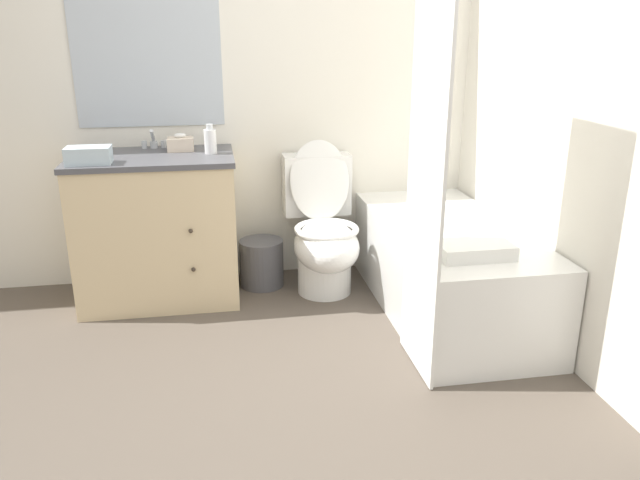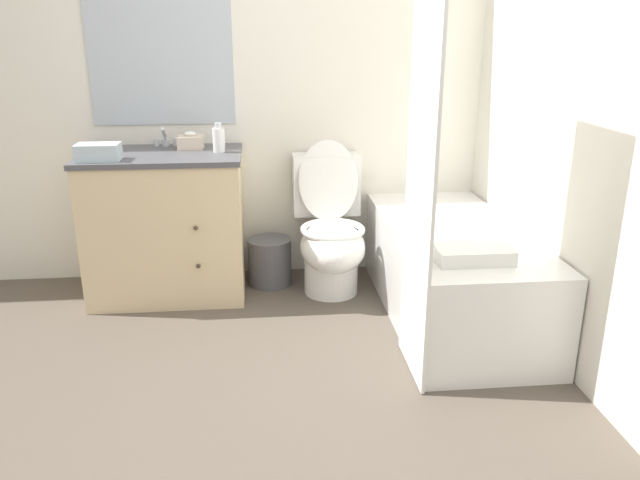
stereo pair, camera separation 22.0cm
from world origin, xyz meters
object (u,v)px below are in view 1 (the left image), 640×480
Objects in this scene: wastebasket at (262,263)px; tissue_box at (181,144)px; bath_towel_folded at (474,250)px; vanity_cabinet at (158,226)px; soap_dispenser at (210,141)px; hand_towel_folded at (89,155)px; bathtub at (447,268)px; toilet at (323,233)px; sink_faucet at (154,143)px.

wastebasket is 1.99× the size of tissue_box.
vanity_cabinet is at bearing 147.21° from bath_towel_folded.
hand_towel_folded is (-0.62, -0.18, -0.03)m from soap_dispenser.
bath_towel_folded is (-0.07, -0.50, 0.28)m from bathtub.
toilet is 5.40× the size of soap_dispenser.
tissue_box reaches higher than bath_towel_folded.
wastebasket is 0.84× the size of bath_towel_folded.
bathtub is at bearing -23.43° from sink_faucet.
toilet is 2.56× the size of bath_towel_folded.
wastebasket is at bearing 6.45° from vanity_cabinet.
soap_dispenser is at bearing 159.48° from bathtub.
sink_faucet is 0.49× the size of wastebasket.
soap_dispenser reaches higher than toilet.
tissue_box reaches higher than wastebasket.
sink_faucet is at bearing 146.55° from soap_dispenser.
soap_dispenser is 0.73× the size of hand_towel_folded.
sink_faucet is 0.96m from wastebasket.
sink_faucet is at bearing 53.14° from hand_towel_folded.
bath_towel_folded is at bearing -58.92° from toilet.
hand_towel_folded is at bearing 171.24° from bathtub.
sink_faucet is 0.09× the size of bathtub.
bath_towel_folded is (1.51, -1.18, -0.34)m from sink_faucet.
hand_towel_folded is 2.00m from bath_towel_folded.
soap_dispenser reaches higher than vanity_cabinet.
sink_faucet is 1.95m from bath_towel_folded.
toilet is 0.44m from wastebasket.
soap_dispenser is at bearing 140.72° from bath_towel_folded.
bathtub is at bearing -33.59° from toilet.
wastebasket is (-0.36, 0.13, -0.21)m from toilet.
tissue_box is (0.16, -0.10, 0.01)m from sink_faucet.
vanity_cabinet is at bearing -173.55° from wastebasket.
tissue_box is at bearing 35.03° from vanity_cabinet.
wastebasket is at bearing -5.61° from tissue_box.
bathtub is at bearing -20.52° from soap_dispenser.
toilet is at bearing -15.85° from sink_faucet.
toilet is 1.37m from hand_towel_folded.
bathtub reaches higher than wastebasket.
toilet is 1.08m from bath_towel_folded.
soap_dispenser is 0.47× the size of bath_towel_folded.
soap_dispenser is at bearing 174.90° from toilet.
sink_faucet is at bearing 156.57° from bathtub.
soap_dispenser is (-1.25, 0.47, 0.67)m from bathtub.
tissue_box is at bearing 33.09° from hand_towel_folded.
sink_faucet is at bearing 147.66° from tissue_box.
hand_towel_folded is at bearing 156.48° from bath_towel_folded.
vanity_cabinet is 1.01× the size of toilet.
hand_towel_folded is at bearing -147.97° from vanity_cabinet.
wastebasket is 1.19m from hand_towel_folded.
sink_faucet reaches higher than tissue_box.
sink_faucet reaches higher than vanity_cabinet.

